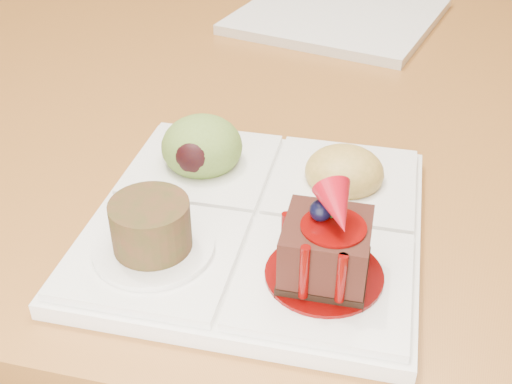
# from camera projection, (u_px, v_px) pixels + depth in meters

# --- Properties ---
(ground) EXTENTS (6.00, 6.00, 0.00)m
(ground) POSITION_uv_depth(u_px,v_px,m) (260.00, 278.00, 1.52)
(ground) COLOR #4F3116
(sampler_plate) EXTENTS (0.23, 0.23, 0.09)m
(sampler_plate) POSITION_uv_depth(u_px,v_px,m) (255.00, 209.00, 0.46)
(sampler_plate) COLOR white
(sampler_plate) RESTS_ON dining_table
(second_plate) EXTENTS (0.28, 0.28, 0.01)m
(second_plate) POSITION_uv_depth(u_px,v_px,m) (339.00, 15.00, 0.82)
(second_plate) COLOR white
(second_plate) RESTS_ON dining_table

